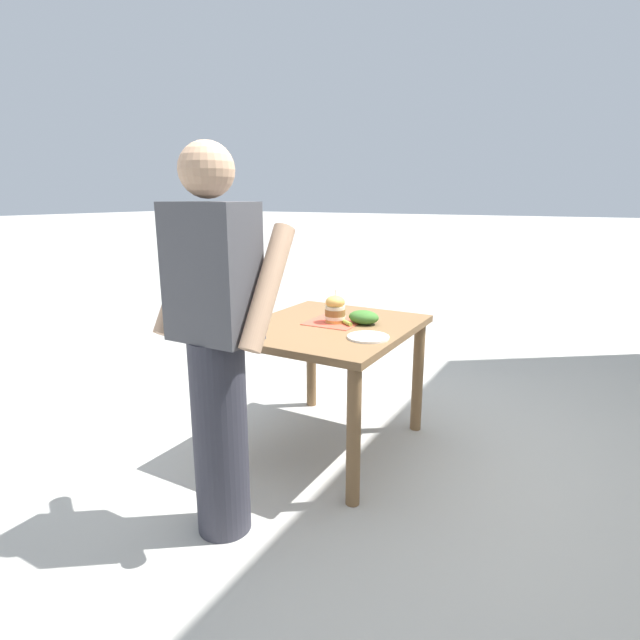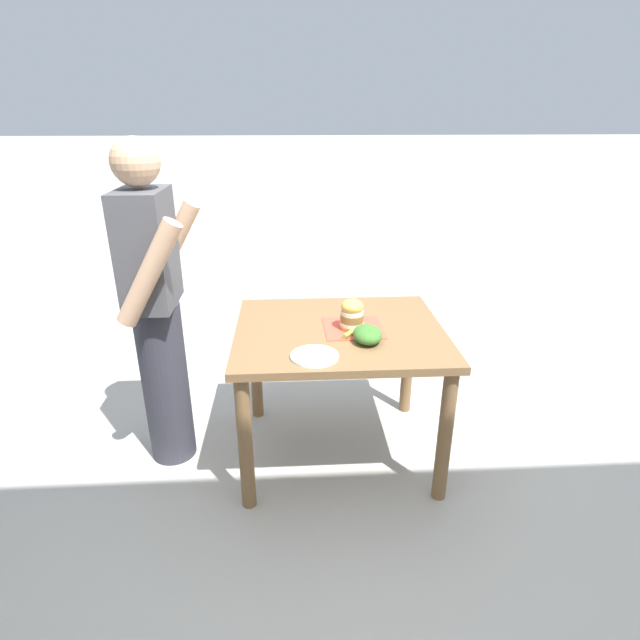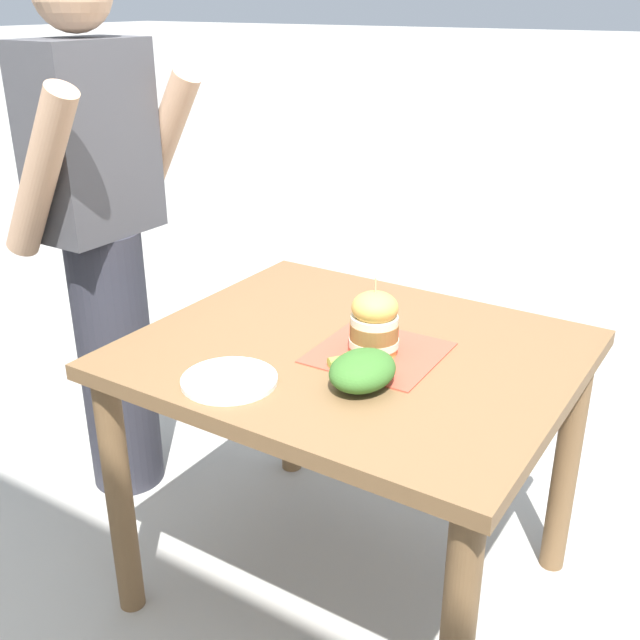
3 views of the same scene
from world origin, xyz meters
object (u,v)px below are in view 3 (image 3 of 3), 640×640
(pickle_spear, at_px, (348,359))
(side_salad, at_px, (363,370))
(sandwich, at_px, (374,323))
(side_plate_with_forks, at_px, (229,380))
(diner_across_table, at_px, (102,237))
(patio_table, at_px, (353,390))

(pickle_spear, height_order, side_salad, side_salad)
(sandwich, height_order, side_plate_with_forks, sandwich)
(pickle_spear, xyz_separation_m, side_plate_with_forks, (-0.22, 0.18, -0.01))
(pickle_spear, relative_size, diner_across_table, 0.06)
(patio_table, height_order, sandwich, sandwich)
(pickle_spear, distance_m, side_salad, 0.11)
(sandwich, bearing_deg, side_salad, -159.95)
(side_salad, bearing_deg, pickle_spear, 47.97)
(patio_table, xyz_separation_m, side_salad, (-0.17, -0.12, 0.16))
(patio_table, bearing_deg, diner_across_table, 87.69)
(side_salad, xyz_separation_m, diner_across_table, (0.20, 1.04, 0.09))
(side_plate_with_forks, relative_size, diner_across_table, 0.13)
(patio_table, bearing_deg, side_plate_with_forks, 155.40)
(side_salad, bearing_deg, sandwich, 20.05)
(patio_table, bearing_deg, pickle_spear, -157.57)
(side_salad, bearing_deg, diner_across_table, 78.85)
(patio_table, xyz_separation_m, diner_across_table, (0.04, 0.92, 0.25))
(side_salad, distance_m, diner_across_table, 1.06)
(pickle_spear, height_order, side_plate_with_forks, pickle_spear)
(patio_table, relative_size, sandwich, 5.47)
(sandwich, bearing_deg, diner_across_table, 87.25)
(sandwich, bearing_deg, pickle_spear, 165.59)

